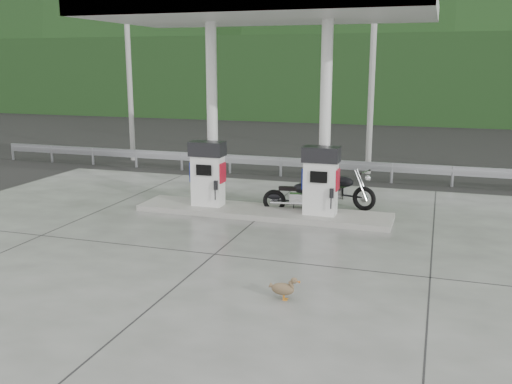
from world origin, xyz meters
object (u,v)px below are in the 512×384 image
(motorcycle_left, at_px, (340,190))
(motorcycle_right, at_px, (300,197))
(gas_pump_right, at_px, (321,181))
(gas_pump_left, at_px, (208,174))
(duck, at_px, (283,289))

(motorcycle_left, height_order, motorcycle_right, motorcycle_left)
(gas_pump_right, xyz_separation_m, motorcycle_left, (0.25, 1.53, -0.56))
(gas_pump_right, xyz_separation_m, motorcycle_right, (-0.69, 0.53, -0.60))
(gas_pump_left, distance_m, motorcycle_right, 2.64)
(gas_pump_left, xyz_separation_m, motorcycle_left, (3.45, 1.53, -0.56))
(gas_pump_right, distance_m, motorcycle_right, 1.05)
(gas_pump_left, bearing_deg, motorcycle_left, 23.93)
(gas_pump_left, bearing_deg, motorcycle_right, 11.80)
(motorcycle_left, bearing_deg, gas_pump_left, -140.58)
(motorcycle_left, relative_size, duck, 4.09)
(motorcycle_right, bearing_deg, motorcycle_left, 37.30)
(gas_pump_right, relative_size, duck, 3.55)
(gas_pump_right, relative_size, motorcycle_left, 0.87)
(gas_pump_left, height_order, gas_pump_right, same)
(gas_pump_right, relative_size, motorcycle_right, 0.94)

